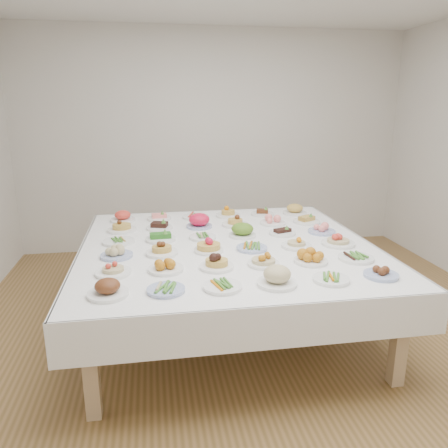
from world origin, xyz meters
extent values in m
plane|color=olive|center=(0.00, 0.00, 0.00)|extent=(5.00, 5.00, 0.00)
cube|color=silver|center=(0.00, 2.50, 1.40)|extent=(5.00, 0.02, 2.80)
cube|color=white|center=(-0.23, 0.23, 0.72)|extent=(2.37, 2.37, 0.06)
cube|color=white|center=(-0.23, 1.41, 0.61)|extent=(2.39, 0.02, 0.28)
cube|color=white|center=(-0.23, -0.96, 0.61)|extent=(2.39, 0.01, 0.28)
cube|color=white|center=(0.95, 0.23, 0.61)|extent=(0.01, 2.39, 0.28)
cube|color=white|center=(-1.42, 0.23, 0.61)|extent=(0.02, 2.39, 0.28)
cube|color=tan|center=(-1.24, -0.78, 0.34)|extent=(0.09, 0.09, 0.69)
cube|color=tan|center=(0.77, -0.78, 0.34)|extent=(0.09, 0.09, 0.69)
cube|color=tan|center=(-1.24, 1.23, 0.34)|extent=(0.09, 0.09, 0.69)
cube|color=tan|center=(0.77, 1.23, 0.34)|extent=(0.09, 0.09, 0.69)
cylinder|color=white|center=(-1.12, -0.66, 0.76)|extent=(0.25, 0.25, 0.02)
cylinder|color=#4C66B2|center=(-0.77, -0.66, 0.76)|extent=(0.23, 0.23, 0.02)
cylinder|color=white|center=(-0.42, -0.67, 0.76)|extent=(0.24, 0.24, 0.02)
cylinder|color=white|center=(-0.07, -0.67, 0.76)|extent=(0.25, 0.25, 0.02)
cylinder|color=white|center=(0.30, -0.67, 0.76)|extent=(0.24, 0.24, 0.02)
cylinder|color=#4C66B2|center=(0.66, -0.65, 0.76)|extent=(0.23, 0.23, 0.02)
cylinder|color=white|center=(-1.12, -0.31, 0.76)|extent=(0.24, 0.24, 0.02)
cylinder|color=white|center=(-0.76, -0.30, 0.76)|extent=(0.24, 0.24, 0.02)
cylinder|color=white|center=(-0.40, -0.31, 0.76)|extent=(0.24, 0.24, 0.02)
cylinder|color=white|center=(-0.06, -0.31, 0.76)|extent=(0.23, 0.23, 0.02)
cylinder|color=white|center=(0.29, -0.31, 0.76)|extent=(0.24, 0.24, 0.02)
cylinder|color=white|center=(0.65, -0.31, 0.76)|extent=(0.26, 0.26, 0.02)
cylinder|color=#4C66B2|center=(-1.12, 0.04, 0.76)|extent=(0.24, 0.24, 0.02)
cylinder|color=white|center=(-0.78, 0.05, 0.76)|extent=(0.25, 0.25, 0.02)
cylinder|color=white|center=(-0.41, 0.05, 0.76)|extent=(0.23, 0.23, 0.02)
cylinder|color=#4C66B2|center=(-0.06, 0.05, 0.76)|extent=(0.24, 0.24, 0.02)
cylinder|color=white|center=(0.30, 0.04, 0.76)|extent=(0.24, 0.24, 0.02)
cylinder|color=white|center=(0.66, 0.05, 0.76)|extent=(0.27, 0.27, 0.02)
cylinder|color=white|center=(-1.12, 0.40, 0.76)|extent=(0.26, 0.26, 0.02)
cylinder|color=white|center=(-0.78, 0.41, 0.76)|extent=(0.25, 0.25, 0.02)
cylinder|color=white|center=(-0.42, 0.41, 0.76)|extent=(0.23, 0.23, 0.02)
cylinder|color=white|center=(-0.07, 0.41, 0.76)|extent=(0.23, 0.23, 0.02)
cylinder|color=white|center=(0.30, 0.41, 0.76)|extent=(0.23, 0.23, 0.02)
cylinder|color=#4C66B2|center=(0.66, 0.40, 0.76)|extent=(0.24, 0.24, 0.02)
cylinder|color=white|center=(-1.12, 0.76, 0.76)|extent=(0.26, 0.26, 0.02)
cylinder|color=white|center=(-0.78, 0.77, 0.76)|extent=(0.24, 0.24, 0.02)
cylinder|color=#4C66B2|center=(-0.41, 0.76, 0.76)|extent=(0.24, 0.24, 0.02)
cylinder|color=white|center=(-0.06, 0.76, 0.76)|extent=(0.25, 0.25, 0.02)
cylinder|color=white|center=(0.31, 0.76, 0.76)|extent=(0.24, 0.24, 0.02)
cylinder|color=white|center=(0.65, 0.76, 0.76)|extent=(0.26, 0.26, 0.02)
cylinder|color=white|center=(-1.13, 1.12, 0.76)|extent=(0.24, 0.24, 0.02)
cylinder|color=white|center=(-0.77, 1.12, 0.76)|extent=(0.24, 0.24, 0.02)
cylinder|color=white|center=(-0.40, 1.12, 0.76)|extent=(0.26, 0.26, 0.02)
cylinder|color=white|center=(-0.07, 1.13, 0.76)|extent=(0.25, 0.25, 0.02)
cylinder|color=white|center=(0.30, 1.12, 0.76)|extent=(0.24, 0.24, 0.02)
cylinder|color=white|center=(0.65, 1.12, 0.76)|extent=(0.24, 0.24, 0.02)
camera|label=1|loc=(-0.83, -3.17, 1.87)|focal=35.00mm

